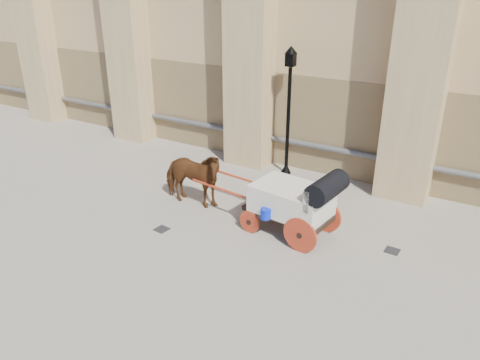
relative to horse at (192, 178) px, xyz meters
The scene contains 6 objects.
ground 1.11m from the horse, ahead, with size 90.00×90.00×0.00m, color gray.
horse is the anchor object (origin of this frame).
carriage 3.06m from the horse, ahead, with size 4.05×1.54×1.73m.
street_lamp 3.77m from the horse, 69.90° to the left, with size 0.37×0.37×3.93m.
drain_grate_near 1.70m from the horse, 84.92° to the right, with size 0.32×0.32×0.01m, color black.
drain_grate_far 5.37m from the horse, ahead, with size 0.32×0.32×0.01m, color black.
Camera 1 is at (6.22, -9.04, 5.85)m, focal length 35.00 mm.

